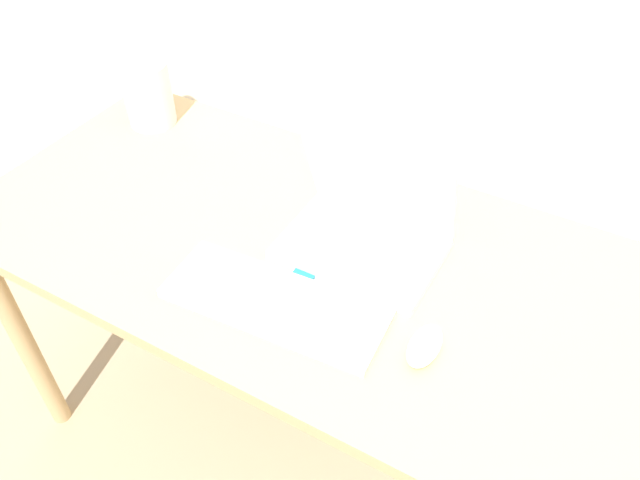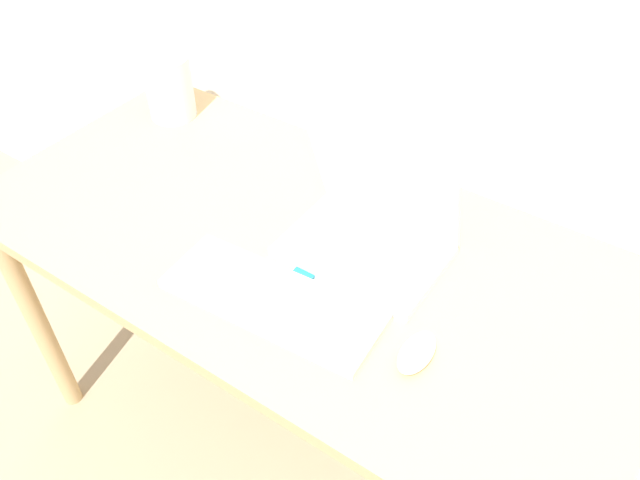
% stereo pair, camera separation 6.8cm
% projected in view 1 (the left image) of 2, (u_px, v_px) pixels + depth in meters
% --- Properties ---
extents(desk, '(1.42, 0.70, 0.77)m').
position_uv_depth(desk, '(295.00, 273.00, 1.35)').
color(desk, tan).
rests_on(desk, ground_plane).
extents(laptop, '(0.31, 0.22, 0.23)m').
position_uv_depth(laptop, '(367.00, 226.00, 1.24)').
color(laptop, white).
rests_on(laptop, desk).
extents(keyboard, '(0.43, 0.18, 0.02)m').
position_uv_depth(keyboard, '(275.00, 303.00, 1.15)').
color(keyboard, silver).
rests_on(keyboard, desk).
extents(mouse, '(0.05, 0.10, 0.03)m').
position_uv_depth(mouse, '(425.00, 346.00, 1.07)').
color(mouse, white).
rests_on(mouse, desk).
extents(vase, '(0.12, 0.12, 0.23)m').
position_uv_depth(vase, '(146.00, 82.00, 1.54)').
color(vase, silver).
rests_on(vase, desk).
extents(mp3_player, '(0.04, 0.05, 0.01)m').
position_uv_depth(mp3_player, '(304.00, 275.00, 1.21)').
color(mp3_player, '#1E7FB7').
rests_on(mp3_player, desk).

